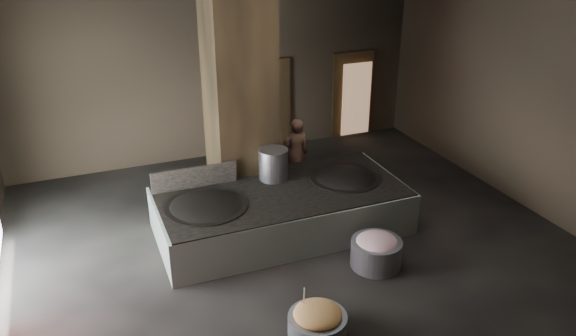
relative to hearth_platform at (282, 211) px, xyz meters
name	(u,v)px	position (x,y,z in m)	size (l,w,h in m)	color
floor	(291,244)	(-0.01, -0.47, -0.45)	(10.00, 9.00, 0.10)	black
back_wall	(218,65)	(-0.01, 4.08, 1.85)	(10.00, 0.10, 4.50)	black
front_wall	(466,274)	(-0.01, -5.02, 1.85)	(10.00, 0.10, 4.50)	black
right_wall	(526,94)	(5.04, -0.47, 1.85)	(0.10, 9.00, 4.50)	black
pillar	(240,97)	(-0.31, 1.43, 1.85)	(1.20, 1.20, 4.50)	black
hearth_platform	(282,211)	(0.00, 0.00, 0.00)	(4.62, 2.21, 0.80)	#AFC2B0
platform_cap	(282,191)	(0.00, 0.00, 0.41)	(4.52, 2.17, 0.03)	black
wok_left	(206,210)	(-1.45, -0.05, 0.35)	(1.46, 1.46, 0.40)	black
wok_left_rim	(206,206)	(-1.45, -0.05, 0.42)	(1.49, 1.49, 0.05)	black
wok_right	(345,181)	(1.35, 0.05, 0.35)	(1.36, 1.36, 0.38)	black
wok_right_rim	(345,178)	(1.35, 0.05, 0.42)	(1.39, 1.39, 0.05)	black
stock_pot	(273,164)	(0.05, 0.55, 0.73)	(0.56, 0.56, 0.60)	#B3B7BC
splash_guard	(194,177)	(-1.45, 0.75, 0.63)	(1.61, 0.06, 0.40)	black
cook	(296,153)	(0.96, 1.61, 0.39)	(0.58, 0.37, 1.58)	brown
veg_basin	(317,325)	(-0.60, -2.91, -0.24)	(0.85, 0.85, 0.31)	gray
veg_fill	(318,314)	(-0.60, -2.91, -0.05)	(0.70, 0.70, 0.22)	#A2A24E
ladle	(304,299)	(-0.75, -2.76, 0.15)	(0.03, 0.03, 0.67)	#B3B7BC
meat_basin	(376,253)	(1.05, -1.72, -0.16)	(0.87, 0.87, 0.48)	gray
meat_fill	(377,242)	(1.05, -1.72, 0.05)	(0.72, 0.72, 0.28)	#C87880
doorway_near	(268,107)	(1.19, 3.98, 0.70)	(1.18, 0.08, 2.38)	black
doorway_near_glow	(260,110)	(0.97, 3.96, 0.65)	(0.77, 0.04, 1.83)	#8C6647
doorway_far	(353,96)	(3.59, 3.98, 0.70)	(1.18, 0.08, 2.38)	black
doorway_far_glow	(356,99)	(3.63, 3.82, 0.65)	(0.82, 0.04, 1.93)	#8C6647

